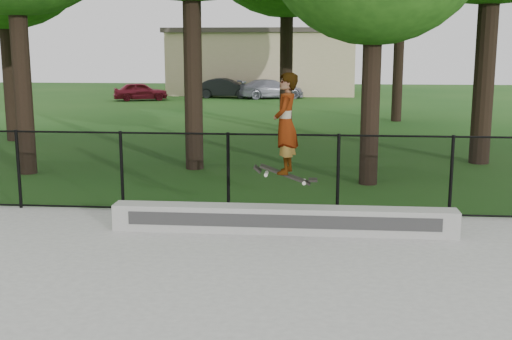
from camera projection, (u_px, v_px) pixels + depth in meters
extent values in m
cube|color=#A6A5A1|center=(283.00, 219.00, 10.58)|extent=(5.66, 0.40, 0.44)
imported|color=maroon|center=(141.00, 91.00, 37.68)|extent=(3.38, 2.29, 1.07)
imported|color=black|center=(226.00, 88.00, 39.53)|extent=(3.37, 1.45, 1.20)
imported|color=gray|center=(271.00, 89.00, 39.15)|extent=(4.02, 2.75, 1.16)
cube|color=black|center=(285.00, 174.00, 10.14)|extent=(0.80, 0.23, 0.31)
imported|color=#9FCCD1|center=(286.00, 124.00, 9.99)|extent=(0.44, 0.61, 1.58)
cylinder|color=black|center=(19.00, 169.00, 12.11)|extent=(0.06, 0.06, 1.50)
cylinder|color=black|center=(122.00, 171.00, 11.93)|extent=(0.06, 0.06, 1.50)
cylinder|color=black|center=(228.00, 173.00, 11.75)|extent=(0.06, 0.06, 1.50)
cylinder|color=black|center=(338.00, 175.00, 11.57)|extent=(0.06, 0.06, 1.50)
cylinder|color=black|center=(451.00, 177.00, 11.39)|extent=(0.06, 0.06, 1.50)
cylinder|color=black|center=(228.00, 134.00, 11.61)|extent=(16.00, 0.04, 0.04)
cylinder|color=black|center=(229.00, 210.00, 11.88)|extent=(16.00, 0.04, 0.04)
cube|color=black|center=(228.00, 173.00, 11.75)|extent=(16.00, 0.01, 1.50)
cylinder|color=black|center=(21.00, 67.00, 15.43)|extent=(0.44, 0.44, 5.20)
cylinder|color=black|center=(193.00, 56.00, 16.00)|extent=(0.44, 0.44, 5.72)
cylinder|color=black|center=(371.00, 91.00, 14.28)|extent=(0.44, 0.44, 4.26)
cylinder|color=black|center=(486.00, 56.00, 16.79)|extent=(0.44, 0.44, 5.68)
cylinder|color=black|center=(9.00, 65.00, 21.10)|extent=(0.44, 0.44, 4.98)
cylinder|color=black|center=(286.00, 55.00, 23.16)|extent=(0.44, 0.44, 5.62)
cylinder|color=black|center=(398.00, 63.00, 26.74)|extent=(0.44, 0.44, 4.84)
cube|color=#C8B08D|center=(263.00, 64.00, 43.10)|extent=(12.00, 6.00, 4.00)
cube|color=#3F3833|center=(263.00, 31.00, 42.70)|extent=(12.40, 6.40, 0.30)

